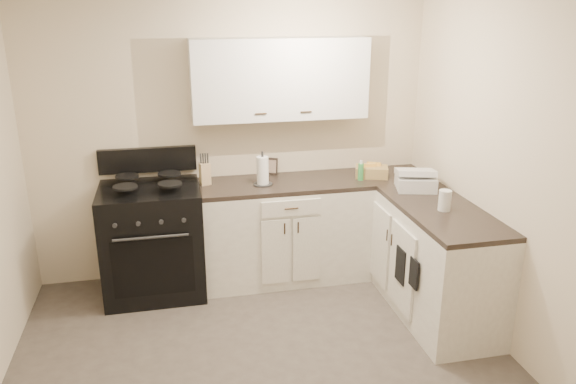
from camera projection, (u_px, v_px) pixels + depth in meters
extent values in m
plane|color=#473F38|center=(269.00, 379.00, 3.89)|extent=(3.60, 3.60, 0.00)
plane|color=beige|center=(232.00, 143.00, 5.15)|extent=(3.60, 0.00, 3.60)
plane|color=beige|center=(524.00, 191.00, 3.85)|extent=(0.00, 3.60, 3.60)
cube|color=white|center=(284.00, 232.00, 5.22)|extent=(1.55, 0.60, 0.90)
cube|color=white|center=(421.00, 250.00, 4.83)|extent=(0.60, 1.90, 0.90)
cube|color=black|center=(284.00, 184.00, 5.06)|extent=(1.55, 0.60, 0.04)
cube|color=black|center=(426.00, 199.00, 4.68)|extent=(0.60, 1.90, 0.04)
cube|color=silver|center=(280.00, 79.00, 4.91)|extent=(1.55, 0.30, 0.70)
cube|color=black|center=(153.00, 243.00, 4.95)|extent=(0.85, 0.73, 1.03)
cube|color=tan|center=(205.00, 174.00, 4.96)|extent=(0.10, 0.10, 0.19)
cylinder|color=white|center=(263.00, 171.00, 4.94)|extent=(0.13, 0.13, 0.26)
cylinder|color=green|center=(361.00, 172.00, 5.08)|extent=(0.06, 0.06, 0.15)
cube|color=black|center=(271.00, 166.00, 5.26)|extent=(0.13, 0.09, 0.16)
cube|color=#AA8B50|center=(372.00, 172.00, 5.19)|extent=(0.34, 0.28, 0.10)
cube|color=white|center=(416.00, 182.00, 4.85)|extent=(0.39, 0.38, 0.12)
cylinder|color=silver|center=(445.00, 200.00, 4.34)|extent=(0.10, 0.10, 0.16)
cube|color=black|center=(414.00, 273.00, 4.24)|extent=(0.02, 0.13, 0.23)
cube|color=black|center=(401.00, 265.00, 4.47)|extent=(0.02, 0.17, 0.29)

